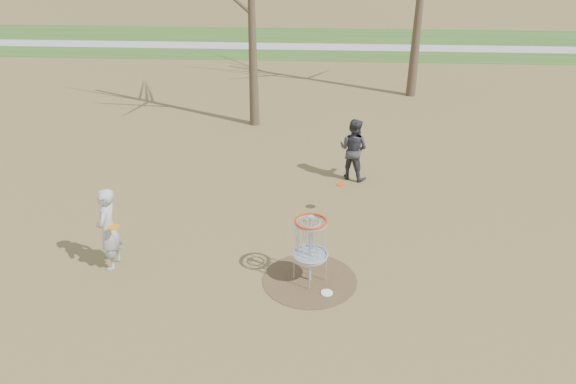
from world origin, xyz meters
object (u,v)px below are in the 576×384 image
(player_standing, at_px, (108,229))
(player_throwing, at_px, (353,149))
(disc_grounded, at_px, (327,293))
(disc_golf_basket, at_px, (311,239))

(player_standing, height_order, player_throwing, player_standing)
(player_throwing, height_order, disc_grounded, player_throwing)
(player_throwing, distance_m, disc_grounded, 5.10)
(player_throwing, bearing_deg, disc_grounded, 110.69)
(disc_grounded, relative_size, disc_golf_basket, 0.16)
(disc_grounded, bearing_deg, player_throwing, 82.39)
(player_standing, height_order, disc_grounded, player_standing)
(player_standing, xyz_separation_m, player_throwing, (4.85, 4.35, -0.03))
(player_standing, relative_size, disc_golf_basket, 1.24)
(disc_grounded, bearing_deg, disc_golf_basket, 128.82)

